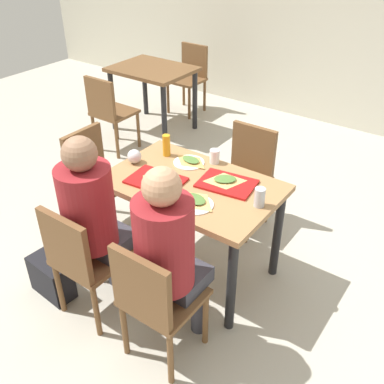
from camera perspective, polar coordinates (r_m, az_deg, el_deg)
name	(u,v)px	position (r m, az deg, el deg)	size (l,w,h in m)	color
ground_plane	(192,268)	(3.36, 0.00, -9.86)	(10.00, 10.00, 0.02)	#B2AD9E
back_wall	(366,4)	(5.47, 21.53, 21.63)	(10.00, 0.10, 2.80)	beige
main_table	(192,196)	(2.96, 0.00, -0.53)	(1.15, 0.73, 0.75)	#9E7247
chair_near_left	(81,257)	(2.78, -14.10, -8.17)	(0.40, 0.40, 0.84)	brown
chair_near_right	(154,298)	(2.47, -4.92, -13.51)	(0.40, 0.40, 0.84)	brown
chair_far_side	(246,170)	(3.58, 7.03, 2.80)	(0.40, 0.40, 0.84)	brown
chair_left_end	(95,174)	(3.60, -12.48, 2.35)	(0.40, 0.40, 0.84)	brown
person_in_red	(94,213)	(2.70, -12.62, -2.68)	(0.32, 0.42, 1.25)	#383842
person_in_brown_jacket	(169,250)	(2.37, -3.02, -7.44)	(0.32, 0.42, 1.25)	#383842
tray_red_near	(156,180)	(2.92, -4.67, 1.51)	(0.36, 0.26, 0.02)	#B21414
tray_red_far	(227,184)	(2.88, 4.52, 1.09)	(0.36, 0.26, 0.02)	#B21414
paper_plate_center	(189,162)	(3.13, -0.40, 3.84)	(0.22, 0.22, 0.01)	white
paper_plate_near_edge	(196,205)	(2.68, 0.47, -1.64)	(0.22, 0.22, 0.01)	white
pizza_slice_a	(156,181)	(2.88, -4.64, 1.46)	(0.20, 0.17, 0.02)	#DBAD60
pizza_slice_b	(225,180)	(2.89, 4.29, 1.59)	(0.26, 0.25, 0.02)	#DBAD60
pizza_slice_c	(191,160)	(3.13, -0.17, 4.11)	(0.23, 0.16, 0.02)	tan
pizza_slice_d	(195,200)	(2.70, 0.36, -0.99)	(0.25, 0.20, 0.02)	#DBAD60
plastic_cup_a	(215,156)	(3.11, 2.93, 4.63)	(0.07, 0.07, 0.10)	white
plastic_cup_b	(166,199)	(2.65, -3.43, -0.89)	(0.07, 0.07, 0.10)	white
soda_can	(260,197)	(2.67, 8.74, -0.68)	(0.07, 0.07, 0.12)	#B7BCC6
condiment_bottle	(166,145)	(3.20, -3.33, 6.04)	(0.06, 0.06, 0.16)	orange
foil_bundle	(134,156)	(3.14, -7.46, 4.59)	(0.10, 0.10, 0.10)	silver
handbag	(52,277)	(3.22, -17.71, -10.47)	(0.32, 0.16, 0.28)	black
background_table	(153,79)	(5.25, -5.10, 14.40)	(0.90, 0.70, 0.75)	brown
background_chair_near	(108,109)	(4.80, -10.76, 10.47)	(0.40, 0.40, 0.84)	brown
background_chair_far	(190,74)	(5.84, -0.24, 15.07)	(0.40, 0.40, 0.84)	brown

